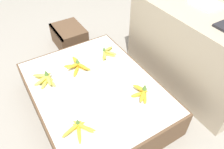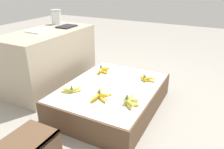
{
  "view_description": "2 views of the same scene",
  "coord_description": "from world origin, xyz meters",
  "px_view_note": "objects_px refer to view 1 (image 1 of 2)",
  "views": [
    {
      "loc": [
        1.08,
        -0.5,
        1.48
      ],
      "look_at": [
        0.12,
        0.09,
        0.43
      ],
      "focal_mm": 35.0,
      "sensor_mm": 36.0,
      "label": 1
    },
    {
      "loc": [
        -1.78,
        -0.93,
        1.26
      ],
      "look_at": [
        0.02,
        0.0,
        0.38
      ],
      "focal_mm": 35.0,
      "sensor_mm": 36.0,
      "label": 2
    }
  ],
  "objects_px": {
    "banana_bunch_back_midleft": "(142,93)",
    "foam_tray_white": "(206,4)",
    "wooden_crate": "(69,36)",
    "banana_bunch_front_left": "(45,79)",
    "banana_bunch_front_midleft": "(78,128)",
    "banana_bunch_back_left": "(107,53)",
    "banana_bunch_middle_left": "(77,65)"
  },
  "relations": [
    {
      "from": "wooden_crate",
      "to": "banana_bunch_back_left",
      "type": "bearing_deg",
      "value": 8.49
    },
    {
      "from": "banana_bunch_front_midleft",
      "to": "foam_tray_white",
      "type": "xyz_separation_m",
      "value": [
        -0.23,
        1.27,
        0.43
      ]
    },
    {
      "from": "banana_bunch_front_left",
      "to": "banana_bunch_front_midleft",
      "type": "bearing_deg",
      "value": 3.41
    },
    {
      "from": "banana_bunch_front_left",
      "to": "banana_bunch_back_midleft",
      "type": "distance_m",
      "value": 0.76
    },
    {
      "from": "foam_tray_white",
      "to": "banana_bunch_middle_left",
      "type": "bearing_deg",
      "value": -108.15
    },
    {
      "from": "banana_bunch_front_midleft",
      "to": "banana_bunch_middle_left",
      "type": "xyz_separation_m",
      "value": [
        -0.56,
        0.25,
        0.01
      ]
    },
    {
      "from": "foam_tray_white",
      "to": "banana_bunch_front_left",
      "type": "bearing_deg",
      "value": -103.4
    },
    {
      "from": "banana_bunch_front_midleft",
      "to": "banana_bunch_middle_left",
      "type": "distance_m",
      "value": 0.62
    },
    {
      "from": "banana_bunch_back_left",
      "to": "banana_bunch_middle_left",
      "type": "bearing_deg",
      "value": -86.06
    },
    {
      "from": "banana_bunch_back_midleft",
      "to": "banana_bunch_front_left",
      "type": "bearing_deg",
      "value": -132.34
    },
    {
      "from": "banana_bunch_back_left",
      "to": "banana_bunch_back_midleft",
      "type": "height_order",
      "value": "banana_bunch_back_midleft"
    },
    {
      "from": "banana_bunch_back_midleft",
      "to": "foam_tray_white",
      "type": "height_order",
      "value": "foam_tray_white"
    },
    {
      "from": "wooden_crate",
      "to": "foam_tray_white",
      "type": "distance_m",
      "value": 1.44
    },
    {
      "from": "banana_bunch_middle_left",
      "to": "banana_bunch_back_midleft",
      "type": "bearing_deg",
      "value": 27.44
    },
    {
      "from": "banana_bunch_back_left",
      "to": "foam_tray_white",
      "type": "bearing_deg",
      "value": 63.44
    },
    {
      "from": "banana_bunch_middle_left",
      "to": "foam_tray_white",
      "type": "relative_size",
      "value": 1.1
    },
    {
      "from": "banana_bunch_middle_left",
      "to": "banana_bunch_back_left",
      "type": "height_order",
      "value": "banana_bunch_middle_left"
    },
    {
      "from": "banana_bunch_front_left",
      "to": "banana_bunch_back_midleft",
      "type": "relative_size",
      "value": 1.04
    },
    {
      "from": "wooden_crate",
      "to": "banana_bunch_middle_left",
      "type": "relative_size",
      "value": 1.65
    },
    {
      "from": "banana_bunch_back_left",
      "to": "wooden_crate",
      "type": "bearing_deg",
      "value": -171.51
    },
    {
      "from": "banana_bunch_front_midleft",
      "to": "banana_bunch_back_left",
      "type": "relative_size",
      "value": 1.24
    },
    {
      "from": "banana_bunch_back_midleft",
      "to": "foam_tray_white",
      "type": "xyz_separation_m",
      "value": [
        -0.2,
        0.74,
        0.43
      ]
    },
    {
      "from": "banana_bunch_front_midleft",
      "to": "banana_bunch_back_left",
      "type": "xyz_separation_m",
      "value": [
        -0.58,
        0.56,
        0.0
      ]
    },
    {
      "from": "banana_bunch_front_left",
      "to": "banana_bunch_middle_left",
      "type": "distance_m",
      "value": 0.28
    },
    {
      "from": "wooden_crate",
      "to": "banana_bunch_front_left",
      "type": "distance_m",
      "value": 0.89
    },
    {
      "from": "banana_bunch_back_midleft",
      "to": "foam_tray_white",
      "type": "distance_m",
      "value": 0.88
    },
    {
      "from": "wooden_crate",
      "to": "banana_bunch_front_left",
      "type": "relative_size",
      "value": 2.01
    },
    {
      "from": "banana_bunch_middle_left",
      "to": "banana_bunch_back_left",
      "type": "relative_size",
      "value": 1.34
    },
    {
      "from": "banana_bunch_middle_left",
      "to": "banana_bunch_front_midleft",
      "type": "bearing_deg",
      "value": -23.95
    },
    {
      "from": "wooden_crate",
      "to": "banana_bunch_back_midleft",
      "type": "relative_size",
      "value": 2.09
    },
    {
      "from": "wooden_crate",
      "to": "banana_bunch_middle_left",
      "type": "bearing_deg",
      "value": -16.33
    },
    {
      "from": "wooden_crate",
      "to": "banana_bunch_front_midleft",
      "type": "bearing_deg",
      "value": -19.82
    }
  ]
}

